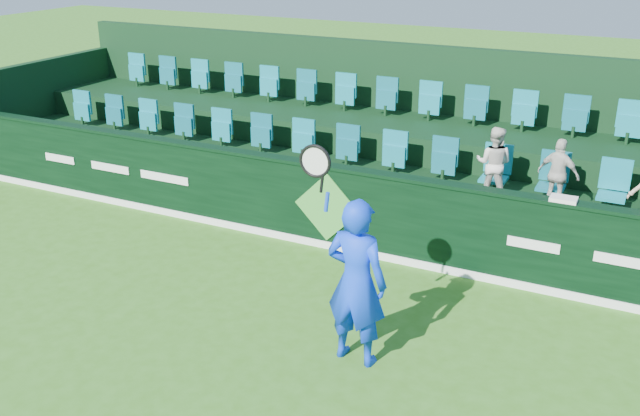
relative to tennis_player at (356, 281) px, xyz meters
The scene contains 11 objects.
ground 2.31m from the tennis_player, 141.03° to the right, with size 60.00×60.00×0.00m, color #346B19.
sponsor_hoarding 3.16m from the tennis_player, 120.88° to the left, with size 16.00×0.25×1.35m.
stand_tier_front 4.17m from the tennis_player, 113.03° to the left, with size 16.00×2.00×0.80m, color black.
stand_tier_back 5.93m from the tennis_player, 105.82° to the left, with size 16.00×1.80×1.30m, color black.
stand_rear 6.35m from the tennis_player, 104.72° to the left, with size 16.00×4.10×2.60m.
seat_row_front 4.50m from the tennis_player, 111.04° to the left, with size 13.50×0.50×0.60m, color #117988.
seat_row_back 6.24m from the tennis_player, 105.06° to the left, with size 13.50×0.50×0.60m, color #117988.
tennis_player is the anchor object (origin of this frame).
spectator_left 3.88m from the tennis_player, 81.17° to the left, with size 0.55×0.43×1.14m, color silver.
spectator_middle 4.13m from the tennis_player, 67.99° to the left, with size 0.63×0.26×1.07m, color beige.
towel 3.25m from the tennis_player, 56.50° to the left, with size 0.34×0.22×0.05m, color white.
Camera 1 is at (4.41, -5.24, 4.72)m, focal length 40.00 mm.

